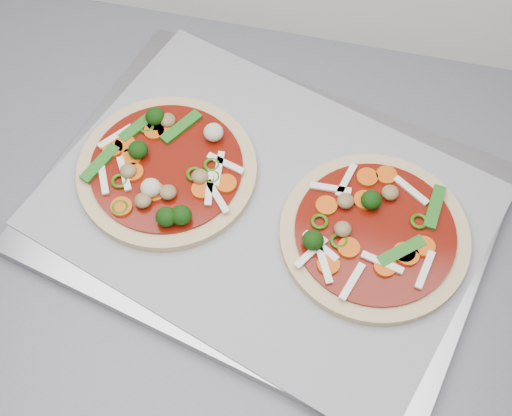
# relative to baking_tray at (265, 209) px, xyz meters

# --- Properties ---
(base_cabinet) EXTENTS (3.60, 0.60, 0.86)m
(base_cabinet) POSITION_rel_baking_tray_xyz_m (-0.48, -0.01, -0.48)
(base_cabinet) COLOR silver
(base_cabinet) RESTS_ON ground
(baking_tray) EXTENTS (0.58, 0.49, 0.02)m
(baking_tray) POSITION_rel_baking_tray_xyz_m (0.00, 0.00, 0.00)
(baking_tray) COLOR #949399
(baking_tray) RESTS_ON countertop
(parchment) EXTENTS (0.57, 0.49, 0.00)m
(parchment) POSITION_rel_baking_tray_xyz_m (-0.00, 0.00, 0.01)
(parchment) COLOR gray
(parchment) RESTS_ON baking_tray
(pizza_left) EXTENTS (0.29, 0.29, 0.04)m
(pizza_left) POSITION_rel_baking_tray_xyz_m (-0.12, 0.02, 0.02)
(pizza_left) COLOR tan
(pizza_left) RESTS_ON parchment
(pizza_right) EXTENTS (0.25, 0.25, 0.04)m
(pizza_right) POSITION_rel_baking_tray_xyz_m (0.13, -0.01, 0.02)
(pizza_right) COLOR tan
(pizza_right) RESTS_ON parchment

